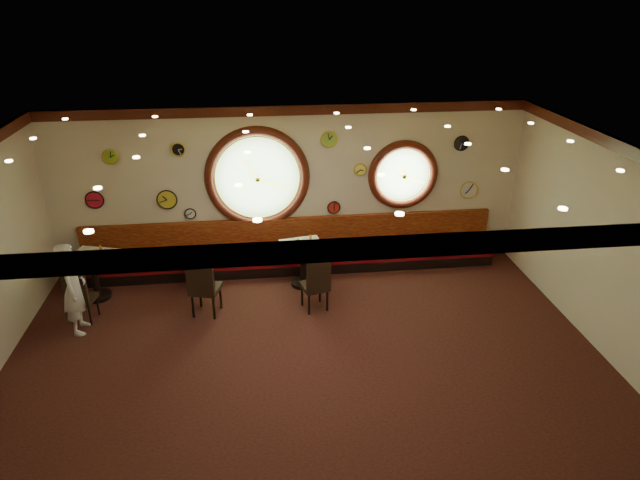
{
  "coord_description": "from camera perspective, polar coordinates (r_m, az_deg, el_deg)",
  "views": [
    {
      "loc": [
        -0.64,
        -7.31,
        5.2
      ],
      "look_at": [
        0.32,
        0.8,
        1.5
      ],
      "focal_mm": 32.0,
      "sensor_mm": 36.0,
      "label": 1
    }
  ],
  "objects": [
    {
      "name": "wall_clock_3",
      "position": [
        11.09,
        -12.84,
        2.6
      ],
      "size": [
        0.2,
        0.03,
        0.2
      ],
      "primitive_type": "cylinder",
      "rotation": [
        1.57,
        0.0,
        0.0
      ],
      "color": "white",
      "rests_on": "wall_back"
    },
    {
      "name": "wall_clock_0",
      "position": [
        11.04,
        -15.05,
        3.93
      ],
      "size": [
        0.36,
        0.03,
        0.36
      ],
      "primitive_type": "cylinder",
      "rotation": [
        1.57,
        0.0,
        0.0
      ],
      "color": "gold",
      "rests_on": "wall_back"
    },
    {
      "name": "molding_right",
      "position": [
        9.15,
        27.59,
        8.42
      ],
      "size": [
        0.1,
        6.0,
        0.18
      ],
      "primitive_type": "cube",
      "color": "#3D130B",
      "rests_on": "wall_back"
    },
    {
      "name": "condiment_a_bottle",
      "position": [
        10.76,
        -21.05,
        -0.82
      ],
      "size": [
        0.05,
        0.05,
        0.17
      ],
      "primitive_type": "cylinder",
      "color": "gold",
      "rests_on": "table_a"
    },
    {
      "name": "table_b",
      "position": [
        10.72,
        -12.0,
        -2.61
      ],
      "size": [
        0.69,
        0.69,
        0.69
      ],
      "color": "black",
      "rests_on": "floor"
    },
    {
      "name": "ceiling",
      "position": [
        7.61,
        -1.72,
        9.11
      ],
      "size": [
        9.0,
        6.0,
        0.02
      ],
      "primitive_type": "cube",
      "color": "gold",
      "rests_on": "wall_back"
    },
    {
      "name": "porthole_left_frame",
      "position": [
        10.82,
        -6.26,
        6.19
      ],
      "size": [
        1.98,
        0.18,
        1.98
      ],
      "primitive_type": "torus",
      "rotation": [
        1.57,
        0.0,
        0.0
      ],
      "color": "#3D130B",
      "rests_on": "wall_back"
    },
    {
      "name": "banquette_seat",
      "position": [
        11.16,
        -2.81,
        -1.42
      ],
      "size": [
        8.0,
        0.55,
        0.3
      ],
      "primitive_type": "cube",
      "color": "#58070E",
      "rests_on": "banquette_base"
    },
    {
      "name": "condiment_c_bottle",
      "position": [
        10.53,
        -0.95,
        0.2
      ],
      "size": [
        0.04,
        0.04,
        0.14
      ],
      "primitive_type": "cylinder",
      "color": "orange",
      "rests_on": "table_c"
    },
    {
      "name": "banquette_back",
      "position": [
        11.19,
        -2.94,
        0.91
      ],
      "size": [
        8.0,
        0.1,
        0.55
      ],
      "primitive_type": "cube",
      "color": "#600708",
      "rests_on": "wall_back"
    },
    {
      "name": "chair_c",
      "position": [
        9.69,
        -0.35,
        -4.07
      ],
      "size": [
        0.53,
        0.53,
        0.64
      ],
      "rotation": [
        0.0,
        0.0,
        0.27
      ],
      "color": "black",
      "rests_on": "floor"
    },
    {
      "name": "wall_front",
      "position": [
        5.65,
        1.36,
        -15.2
      ],
      "size": [
        9.0,
        0.02,
        3.2
      ],
      "primitive_type": "cube",
      "color": "beige",
      "rests_on": "floor"
    },
    {
      "name": "wall_back",
      "position": [
        10.94,
        -3.05,
        5.12
      ],
      "size": [
        9.0,
        0.02,
        3.2
      ],
      "primitive_type": "cube",
      "color": "beige",
      "rests_on": "floor"
    },
    {
      "name": "condiment_c_salt",
      "position": [
        10.42,
        -2.2,
        -0.2
      ],
      "size": [
        0.04,
        0.04,
        0.11
      ],
      "primitive_type": "cylinder",
      "color": "silver",
      "rests_on": "table_c"
    },
    {
      "name": "wall_clock_7",
      "position": [
        10.96,
        4.03,
        7.05
      ],
      "size": [
        0.22,
        0.03,
        0.22
      ],
      "primitive_type": "cylinder",
      "rotation": [
        1.57,
        0.0,
        0.0
      ],
      "color": "#F9FF54",
      "rests_on": "wall_back"
    },
    {
      "name": "wall_right",
      "position": [
        9.64,
        26.12,
        -0.19
      ],
      "size": [
        0.02,
        6.0,
        3.2
      ],
      "primitive_type": "cube",
      "color": "beige",
      "rests_on": "floor"
    },
    {
      "name": "floor",
      "position": [
        8.99,
        -1.46,
        -10.96
      ],
      "size": [
        9.0,
        6.0,
        0.0
      ],
      "primitive_type": "cube",
      "color": "black",
      "rests_on": "ground"
    },
    {
      "name": "porthole_right_ring",
      "position": [
        11.18,
        8.34,
        6.4
      ],
      "size": [
        1.09,
        0.03,
        1.09
      ],
      "primitive_type": "torus",
      "rotation": [
        1.57,
        0.0,
        0.0
      ],
      "color": "yellow",
      "rests_on": "wall_back"
    },
    {
      "name": "table_c",
      "position": [
        10.55,
        -1.7,
        -2.0
      ],
      "size": [
        0.87,
        0.87,
        0.82
      ],
      "color": "black",
      "rests_on": "floor"
    },
    {
      "name": "table_a",
      "position": [
        10.88,
        -21.69,
        -2.95
      ],
      "size": [
        0.94,
        0.94,
        0.83
      ],
      "color": "black",
      "rests_on": "floor"
    },
    {
      "name": "condiment_b_pepper",
      "position": [
        10.56,
        -11.79,
        -1.18
      ],
      "size": [
        0.03,
        0.03,
        0.09
      ],
      "primitive_type": "cylinder",
      "color": "silver",
      "rests_on": "table_b"
    },
    {
      "name": "porthole_left_glass",
      "position": [
        10.84,
        -6.26,
        6.22
      ],
      "size": [
        1.66,
        0.02,
        1.66
      ],
      "primitive_type": "cylinder",
      "rotation": [
        1.57,
        0.0,
        0.0
      ],
      "color": "#7DAC67",
      "rests_on": "wall_back"
    },
    {
      "name": "condiment_b_bottle",
      "position": [
        10.66,
        -11.68,
        -0.77
      ],
      "size": [
        0.05,
        0.05,
        0.15
      ],
      "primitive_type": "cylinder",
      "color": "orange",
      "rests_on": "table_b"
    },
    {
      "name": "wall_clock_6",
      "position": [
        11.12,
        1.39,
        3.29
      ],
      "size": [
        0.24,
        0.03,
        0.24
      ],
      "primitive_type": "cylinder",
      "rotation": [
        1.57,
        0.0,
        0.0
      ],
      "color": "red",
      "rests_on": "wall_back"
    },
    {
      "name": "wall_clock_1",
      "position": [
        10.72,
        -13.99,
        8.79
      ],
      "size": [
        0.24,
        0.03,
        0.24
      ],
      "primitive_type": "cylinder",
      "rotation": [
        1.57,
        0.0,
        0.0
      ],
      "color": "black",
      "rests_on": "wall_back"
    },
    {
      "name": "porthole_right_frame",
      "position": [
        11.2,
        8.3,
        6.45
      ],
      "size": [
        1.38,
        0.18,
        1.38
      ],
      "primitive_type": "torus",
      "rotation": [
        1.57,
        0.0,
        0.0
      ],
      "color": "#3D130B",
      "rests_on": "wall_back"
    },
    {
      "name": "wall_clock_4",
      "position": [
        10.96,
        -20.22,
        7.8
      ],
      "size": [
        0.26,
        0.03,
        0.26
      ],
      "primitive_type": "cylinder",
      "rotation": [
        1.57,
        0.0,
        0.0
      ],
      "color": "#80AE22",
      "rests_on": "wall_back"
    },
    {
      "name": "condiment_a_pepper",
      "position": [
        10.73,
        -21.63,
        -1.18
      ],
      "size": [
        0.04,
        0.04,
        0.1
      ],
      "primitive_type": "cylinder",
      "color": "silver",
      "rests_on": "table_a"
    },
    {
      "name": "molding_back",
      "position": [
        10.49,
        -3.22,
        12.84
      ],
      "size": [
        9.0,
        0.1,
        0.18
      ],
      "primitive_type": "cube",
      "color": "#3D130B",
      "rests_on": "wall_back"
    },
    {
      "name": "chair_a",
      "position": [
        10.18,
        -22.97,
        -4.99
      ],
      "size": [
        0.46,
        0.46,
        0.59
      ],
      "rotation": [
        0.0,
        0.0,
        -0.18
      ],
      "color": "black",
      "rests_on": "floor"
    },
    {
      "name": "molding_front",
      "position": [
        4.88,
        1.46,
        -1.02
      ],
      "size": [
        9.0,
        0.1,
        0.18
      ],
      "primitive_type": "cube",
      "color": "#3D130B",
      "rests_on": "wall_back"
    },
    {
      "name": "condiment_c_pepper",
      "position": [
        10.39,
        -1.47,
        -0.28
      ],
      "size": [
        0.04,
        0.04,
        0.1
      ],
      "primitive_type": "cylinder",
      "color": "silver",
      "rests_on": "table_c"
    },
    {
      "name": "chair_b",
      "position": [
        9.71,
        -11.63,
        -4.21
      ],
      "size": [
        0.57,
        0.57,
        0.69
      ],
      "rotation": [
        0.0,
        0.0,
        -0.27
      ],
      "color": "black",
      "rests_on": "floor"
    },
    {
      "name": "porthole_right_glass",
      "position": [
        11.22,
        8.28,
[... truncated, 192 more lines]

